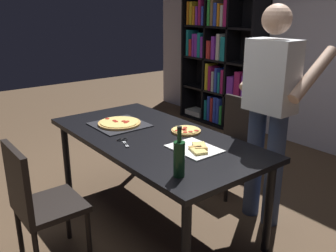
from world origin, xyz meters
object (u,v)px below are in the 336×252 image
(second_pizza_plain, at_px, (186,131))
(chair_near_camera, at_px, (37,199))
(kitchen_scissors, at_px, (123,141))
(dining_table, at_px, (153,143))
(wine_bottle, at_px, (179,158))
(person_serving_pizza, at_px, (271,105))
(pepperoni_pizza_on_tray, at_px, (119,124))
(chair_far_side, at_px, (233,138))
(bookshelf, at_px, (221,61))

(second_pizza_plain, bearing_deg, chair_near_camera, -94.44)
(kitchen_scissors, relative_size, second_pizza_plain, 0.82)
(dining_table, xyz_separation_m, wine_bottle, (0.69, -0.31, 0.19))
(dining_table, relative_size, person_serving_pizza, 1.08)
(pepperoni_pizza_on_tray, relative_size, kitchen_scissors, 2.15)
(kitchen_scissors, bearing_deg, person_serving_pizza, 59.96)
(dining_table, distance_m, person_serving_pizza, 0.97)
(chair_near_camera, height_order, person_serving_pizza, person_serving_pizza)
(chair_near_camera, distance_m, pepperoni_pizza_on_tray, 1.00)
(chair_far_side, xyz_separation_m, person_serving_pizza, (0.55, -0.22, 0.49))
(wine_bottle, relative_size, kitchen_scissors, 1.59)
(bookshelf, relative_size, second_pizza_plain, 8.03)
(chair_far_side, distance_m, pepperoni_pizza_on_tray, 1.13)
(chair_far_side, height_order, person_serving_pizza, person_serving_pizza)
(chair_far_side, bearing_deg, chair_near_camera, -90.00)
(person_serving_pizza, bearing_deg, pepperoni_pizza_on_tray, -139.41)
(chair_near_camera, xyz_separation_m, pepperoni_pizza_on_tray, (-0.40, 0.88, 0.25))
(chair_near_camera, distance_m, second_pizza_plain, 1.25)
(person_serving_pizza, xyz_separation_m, second_pizza_plain, (-0.46, -0.47, -0.24))
(chair_far_side, height_order, wine_bottle, wine_bottle)
(chair_near_camera, bearing_deg, dining_table, 90.00)
(wine_bottle, bearing_deg, dining_table, 156.07)
(dining_table, height_order, chair_near_camera, chair_near_camera)
(pepperoni_pizza_on_tray, bearing_deg, second_pizza_plain, 34.50)
(dining_table, distance_m, chair_near_camera, 0.97)
(wine_bottle, height_order, kitchen_scissors, wine_bottle)
(person_serving_pizza, bearing_deg, kitchen_scissors, -120.04)
(pepperoni_pizza_on_tray, height_order, second_pizza_plain, pepperoni_pizza_on_tray)
(bookshelf, bearing_deg, chair_near_camera, -64.72)
(chair_near_camera, xyz_separation_m, bookshelf, (-1.57, 3.33, 0.45))
(pepperoni_pizza_on_tray, bearing_deg, kitchen_scissors, -26.82)
(dining_table, bearing_deg, pepperoni_pizza_on_tray, -169.43)
(kitchen_scissors, bearing_deg, chair_far_side, 88.76)
(person_serving_pizza, xyz_separation_m, kitchen_scissors, (-0.58, -1.00, -0.24))
(bookshelf, bearing_deg, person_serving_pizza, -37.67)
(bookshelf, height_order, person_serving_pizza, bookshelf)
(dining_table, height_order, chair_far_side, chair_far_side)
(chair_near_camera, bearing_deg, bookshelf, 115.28)
(wine_bottle, xyz_separation_m, kitchen_scissors, (-0.71, 0.04, -0.11))
(wine_bottle, relative_size, second_pizza_plain, 1.30)
(dining_table, height_order, second_pizza_plain, second_pizza_plain)
(bookshelf, xyz_separation_m, wine_bottle, (2.26, -2.68, -0.09))
(chair_far_side, distance_m, wine_bottle, 1.48)
(person_serving_pizza, height_order, kitchen_scissors, person_serving_pizza)
(bookshelf, height_order, second_pizza_plain, bookshelf)
(bookshelf, bearing_deg, wine_bottle, -49.85)
(chair_far_side, distance_m, kitchen_scissors, 1.24)
(dining_table, relative_size, chair_near_camera, 2.09)
(person_serving_pizza, xyz_separation_m, wine_bottle, (0.14, -1.04, -0.13))
(chair_far_side, bearing_deg, person_serving_pizza, -21.81)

